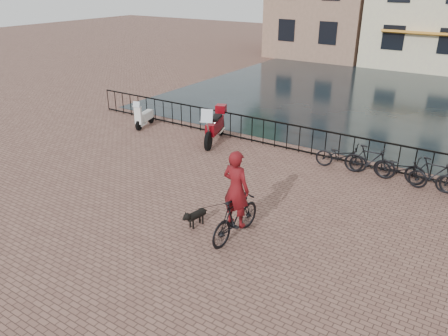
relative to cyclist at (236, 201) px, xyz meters
The scene contains 11 objects.
ground 2.39m from the cyclist, 120.58° to the right, with size 100.00×100.00×0.00m, color brown.
canal_water 15.52m from the cyclist, 94.06° to the left, with size 20.00×20.00×0.00m, color black.
railing 6.26m from the cyclist, 100.12° to the left, with size 20.00×0.05×1.02m.
cyclist is the anchor object (origin of this frame).
dog 1.38m from the cyclist, behind, with size 0.38×0.78×0.51m.
motorcycle 6.84m from the cyclist, 128.87° to the left, with size 1.24×2.34×1.64m.
scooter 9.51m from the cyclist, 146.32° to the left, with size 0.74×1.45×1.29m.
parked_bike_0 5.62m from the cyclist, 82.77° to the left, with size 0.60×1.72×0.90m, color black.
parked_bike_1 5.81m from the cyclist, 73.40° to the left, with size 0.47×1.66×1.00m, color black.
parked_bike_2 6.15m from the cyclist, 64.85° to the left, with size 0.60×1.72×0.90m, color black.
parked_bike_3 6.61m from the cyclist, 57.34° to the left, with size 0.47×1.66×1.00m, color black.
Camera 1 is at (5.97, -6.03, 5.97)m, focal length 35.00 mm.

